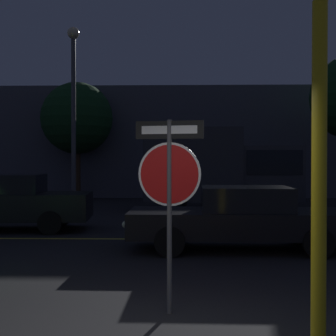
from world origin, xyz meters
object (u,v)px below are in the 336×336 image
tree_0 (77,119)px  street_lamp (73,95)px  passing_car_2 (2,202)px  delivery_truck (221,167)px  stop_sign (169,176)px  yellow_pole_right (319,199)px  passing_car_3 (240,218)px

tree_0 → street_lamp: bearing=-78.8°
passing_car_2 → street_lamp: size_ratio=0.74×
tree_0 → delivery_truck: bearing=-35.4°
delivery_truck → street_lamp: bearing=-80.0°
stop_sign → yellow_pole_right: yellow_pole_right is taller
street_lamp → stop_sign: bearing=-71.5°
passing_car_2 → delivery_truck: size_ratio=0.86×
stop_sign → street_lamp: size_ratio=0.36×
yellow_pole_right → passing_car_3: size_ratio=0.67×
stop_sign → street_lamp: bearing=119.4°
yellow_pole_right → street_lamp: (-4.92, 12.93, 2.65)m
delivery_truck → tree_0: 8.22m
passing_car_2 → delivery_truck: bearing=-55.2°
yellow_pole_right → stop_sign: bearing=122.4°
passing_car_3 → street_lamp: size_ratio=0.71×
street_lamp → tree_0: bearing=101.2°
yellow_pole_right → tree_0: (-6.00, 18.37, 2.29)m
yellow_pole_right → delivery_truck: (0.45, 13.79, 0.05)m
delivery_truck → street_lamp: (-5.37, -0.86, 2.60)m
stop_sign → street_lamp: (-3.68, 10.98, 2.54)m
yellow_pole_right → street_lamp: street_lamp is taller
stop_sign → passing_car_3: (1.40, 4.09, -1.01)m
yellow_pole_right → passing_car_3: yellow_pole_right is taller
stop_sign → delivery_truck: delivery_truck is taller
passing_car_3 → street_lamp: (-5.08, 6.89, 3.55)m
yellow_pole_right → passing_car_3: 6.11m
street_lamp → tree_0: size_ratio=1.19×
stop_sign → passing_car_3: stop_sign is taller
passing_car_3 → street_lamp: bearing=37.4°
passing_car_3 → tree_0: 14.15m
passing_car_2 → tree_0: (-0.11, 9.74, 3.12)m
passing_car_2 → passing_car_3: (6.04, -2.59, -0.08)m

